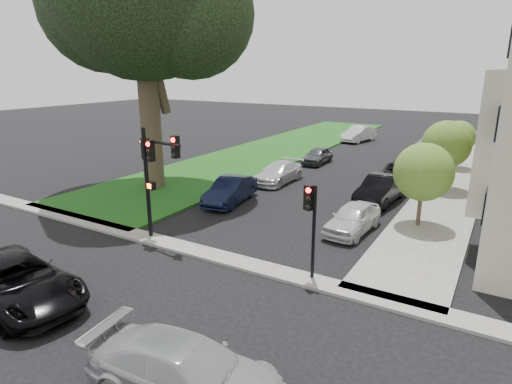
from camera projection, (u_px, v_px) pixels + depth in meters
The scene contains 20 objects.
ground at pixel (186, 278), 15.44m from camera, with size 140.00×140.00×0.00m, color black.
grass_strip at pixel (277, 149), 39.66m from camera, with size 8.00×44.00×0.12m, color #204519.
sidewalk_right at pixel (462, 169), 31.97m from camera, with size 3.50×44.00×0.12m, color #746B5C.
sidewalk_cross at pixel (218, 257), 17.08m from camera, with size 60.00×1.00×0.12m, color #746B5C.
small_tree_a at pixel (423, 172), 19.65m from camera, with size 2.71×2.71×4.06m.
small_tree_b at pixel (446, 145), 25.72m from camera, with size 2.88×2.88×4.32m.
small_tree_c at pixel (458, 137), 31.49m from camera, with size 2.41×2.41×3.62m.
traffic_signal_main at pixel (153, 164), 18.00m from camera, with size 2.42×0.63×4.93m.
traffic_signal_secondary at pixel (311, 215), 14.69m from camera, with size 0.48×0.38×3.52m.
car_cross_near at pixel (16, 282), 13.60m from camera, with size 2.51×5.45×1.51m, color black.
car_cross_far at pixel (186, 371), 9.67m from camera, with size 1.97×4.84×1.41m, color #999BA0.
car_parked_0 at pixel (353, 218), 19.63m from camera, with size 1.59×3.95×1.34m, color silver.
car_parked_1 at pixel (380, 190), 23.92m from camera, with size 1.62×4.65×1.53m, color black.
car_parked_2 at pixel (399, 174), 27.82m from camera, with size 2.29×4.96×1.38m, color black.
car_parked_3 at pixel (426, 153), 33.96m from camera, with size 1.84×4.58×1.56m, color maroon.
car_parked_4 at pixel (428, 146), 37.48m from camera, with size 2.04×5.02×1.46m, color #999BA0.
car_parked_5 at pixel (231, 190), 23.90m from camera, with size 1.54×4.40×1.45m, color black.
car_parked_6 at pixel (279, 173), 28.24m from camera, with size 1.86×4.56×1.32m, color silver.
car_parked_7 at pixel (317, 156), 33.82m from camera, with size 1.51×3.75×1.28m, color #3F4247.
car_parked_9 at pixel (358, 134), 44.02m from camera, with size 1.66×4.77×1.57m, color silver.
Camera 1 is at (9.29, -10.73, 7.30)m, focal length 30.00 mm.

